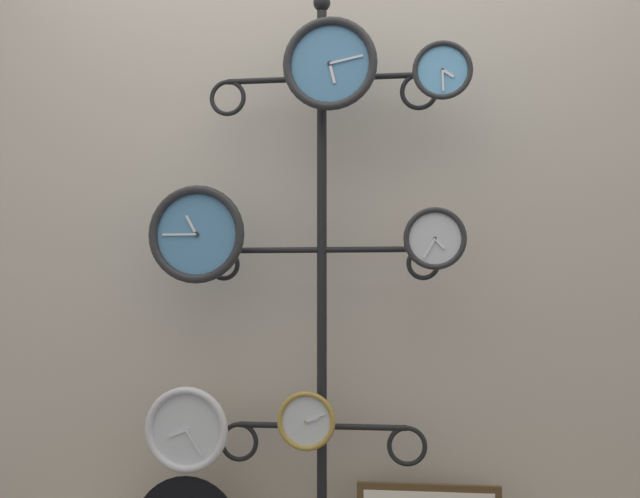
{
  "coord_description": "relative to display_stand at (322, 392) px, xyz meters",
  "views": [
    {
      "loc": [
        0.31,
        -2.08,
        1.0
      ],
      "look_at": [
        0.0,
        0.36,
        1.15
      ],
      "focal_mm": 42.0,
      "sensor_mm": 36.0,
      "label": 1
    }
  ],
  "objects": [
    {
      "name": "shop_wall",
      "position": [
        0.0,
        0.16,
        0.72
      ],
      "size": [
        4.4,
        0.04,
        2.8
      ],
      "color": "#BCB2A3",
      "rests_on": "ground_plane"
    },
    {
      "name": "display_stand",
      "position": [
        0.0,
        0.0,
        0.0
      ],
      "size": [
        0.79,
        0.38,
        2.03
      ],
      "color": "black",
      "rests_on": "ground_plane"
    },
    {
      "name": "clock_top_center",
      "position": [
        0.04,
        -0.11,
        1.07
      ],
      "size": [
        0.31,
        0.04,
        0.31
      ],
      "color": "#4C84B2"
    },
    {
      "name": "clock_top_right",
      "position": [
        0.4,
        -0.11,
        1.04
      ],
      "size": [
        0.19,
        0.04,
        0.19
      ],
      "color": "#60A8DB"
    },
    {
      "name": "clock_middle_left",
      "position": [
        -0.41,
        -0.1,
        0.52
      ],
      "size": [
        0.33,
        0.04,
        0.33
      ],
      "color": "#4C84B2"
    },
    {
      "name": "clock_middle_right",
      "position": [
        0.37,
        -0.11,
        0.5
      ],
      "size": [
        0.2,
        0.04,
        0.2
      ],
      "color": "silver"
    },
    {
      "name": "clock_bottom_left",
      "position": [
        -0.44,
        -0.09,
        -0.12
      ],
      "size": [
        0.28,
        0.04,
        0.28
      ],
      "color": "silver"
    },
    {
      "name": "clock_bottom_center",
      "position": [
        -0.04,
        -0.07,
        -0.08
      ],
      "size": [
        0.19,
        0.04,
        0.19
      ],
      "color": "silver"
    }
  ]
}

